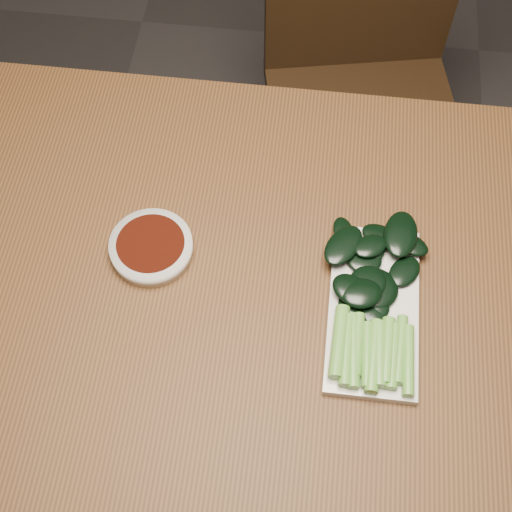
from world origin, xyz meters
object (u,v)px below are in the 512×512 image
(table, at_px, (266,314))
(gai_lan, at_px, (372,300))
(sauce_bowl, at_px, (151,247))
(chair_far, at_px, (363,85))
(serving_plate, at_px, (373,310))

(table, xyz_separation_m, gai_lan, (0.15, -0.01, 0.10))
(sauce_bowl, bearing_deg, table, -15.47)
(table, xyz_separation_m, chair_far, (0.14, 0.67, -0.19))
(sauce_bowl, xyz_separation_m, gai_lan, (0.33, -0.05, 0.01))
(gai_lan, bearing_deg, chair_far, 90.48)
(sauce_bowl, height_order, gai_lan, gai_lan)
(gai_lan, bearing_deg, sauce_bowl, 170.55)
(chair_far, xyz_separation_m, sauce_bowl, (-0.32, -0.62, 0.28))
(chair_far, bearing_deg, gai_lan, -101.38)
(serving_plate, bearing_deg, chair_far, 90.78)
(table, relative_size, chair_far, 1.57)
(table, height_order, chair_far, chair_far)
(table, xyz_separation_m, serving_plate, (0.15, -0.01, 0.08))
(chair_far, distance_m, serving_plate, 0.73)
(chair_far, distance_m, sauce_bowl, 0.75)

